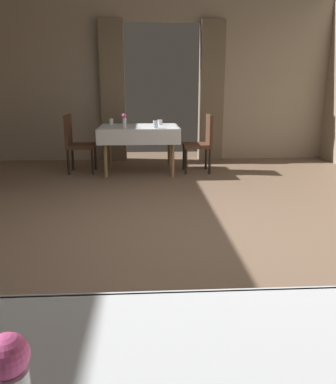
{
  "coord_description": "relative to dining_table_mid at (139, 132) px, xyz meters",
  "views": [
    {
      "loc": [
        -0.34,
        -3.39,
        1.32
      ],
      "look_at": [
        -0.1,
        0.61,
        0.26
      ],
      "focal_mm": 36.43,
      "sensor_mm": 36.0,
      "label": 1
    }
  ],
  "objects": [
    {
      "name": "dining_table_mid",
      "position": [
        0.0,
        0.0,
        0.0
      ],
      "size": [
        1.26,
        1.05,
        0.75
      ],
      "color": "olive",
      "rests_on": "ground"
    },
    {
      "name": "glass_mid_d",
      "position": [
        -0.46,
        0.29,
        0.14
      ],
      "size": [
        0.07,
        0.07,
        0.1
      ],
      "primitive_type": "cylinder",
      "color": "silver",
      "rests_on": "dining_table_mid"
    },
    {
      "name": "chair_mid_right",
      "position": [
        1.01,
        -0.02,
        -0.15
      ],
      "size": [
        0.45,
        0.44,
        0.93
      ],
      "color": "black",
      "rests_on": "ground"
    },
    {
      "name": "flower_vase_mid",
      "position": [
        -0.22,
        -0.26,
        0.2
      ],
      "size": [
        0.07,
        0.07,
        0.21
      ],
      "color": "silver",
      "rests_on": "dining_table_mid"
    },
    {
      "name": "ground",
      "position": [
        0.43,
        -2.91,
        -0.66
      ],
      "size": [
        10.08,
        10.08,
        0.0
      ],
      "primitive_type": "plane",
      "color": "#7A604C"
    },
    {
      "name": "glass_mid_c",
      "position": [
        0.25,
        -0.36,
        0.15
      ],
      "size": [
        0.07,
        0.07,
        0.12
      ],
      "primitive_type": "cylinder",
      "color": "silver",
      "rests_on": "dining_table_mid"
    },
    {
      "name": "wall_back",
      "position": [
        0.43,
        1.27,
        0.85
      ],
      "size": [
        6.4,
        0.27,
        3.0
      ],
      "color": "gray",
      "rests_on": "ground"
    },
    {
      "name": "glass_mid_b",
      "position": [
        0.35,
        0.2,
        0.13
      ],
      "size": [
        0.08,
        0.08,
        0.09
      ],
      "primitive_type": "cylinder",
      "color": "silver",
      "rests_on": "dining_table_mid"
    },
    {
      "name": "chair_mid_left",
      "position": [
        -1.01,
        0.04,
        -0.15
      ],
      "size": [
        0.44,
        0.44,
        0.93
      ],
      "color": "black",
      "rests_on": "ground"
    }
  ]
}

